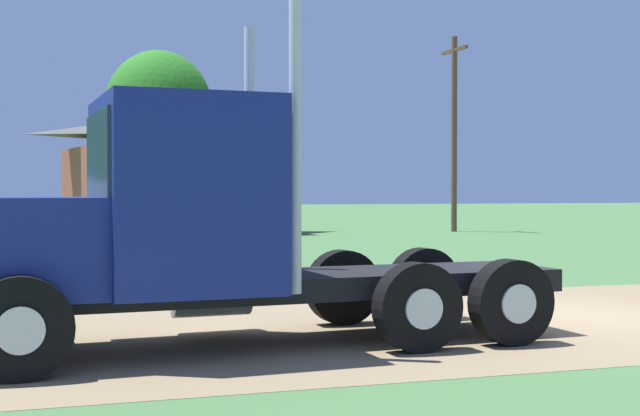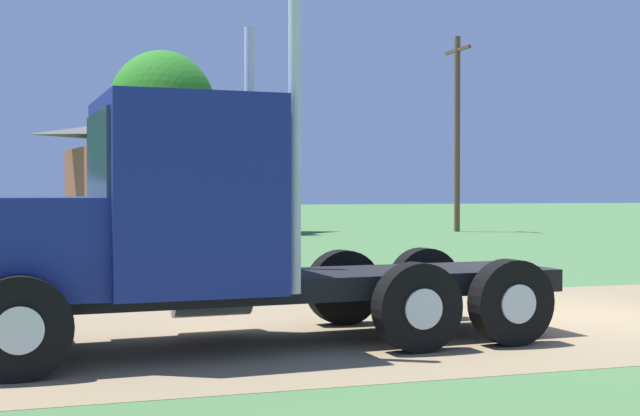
# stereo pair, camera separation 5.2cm
# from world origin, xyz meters

# --- Properties ---
(ground_plane) EXTENTS (200.00, 200.00, 0.00)m
(ground_plane) POSITION_xyz_m (0.00, 0.00, 0.00)
(ground_plane) COLOR #436D3B
(dirt_track) EXTENTS (120.00, 6.77, 0.01)m
(dirt_track) POSITION_xyz_m (0.00, 0.00, 0.00)
(dirt_track) COLOR #897453
(dirt_track) RESTS_ON ground_plane
(truck_foreground_white) EXTENTS (7.88, 2.92, 3.95)m
(truck_foreground_white) POSITION_xyz_m (-6.18, -0.95, 1.34)
(truck_foreground_white) COLOR black
(truck_foreground_white) RESTS_ON ground_plane
(shed_building) EXTENTS (9.37, 7.10, 5.03)m
(shed_building) POSITION_xyz_m (-2.17, 26.24, 2.42)
(shed_building) COLOR brown
(shed_building) RESTS_ON ground_plane
(utility_pole_near) EXTENTS (0.26, 2.20, 8.73)m
(utility_pole_near) POSITION_xyz_m (10.20, 24.71, 4.62)
(utility_pole_near) COLOR brown
(utility_pole_near) RESTS_ON ground_plane
(tree_mid) EXTENTS (5.57, 5.57, 9.14)m
(tree_mid) POSITION_xyz_m (-1.56, 35.27, 6.06)
(tree_mid) COLOR #513823
(tree_mid) RESTS_ON ground_plane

